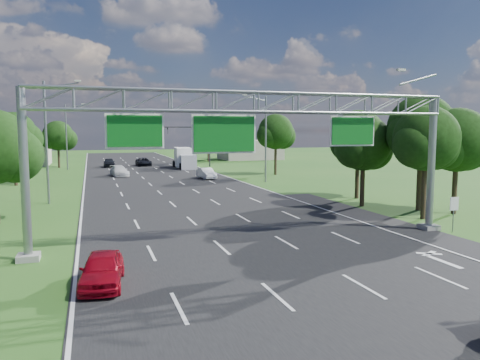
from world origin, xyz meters
name	(u,v)px	position (x,y,z in m)	size (l,w,h in m)	color
ground	(186,198)	(0.00, 30.00, 0.00)	(220.00, 220.00, 0.00)	#245519
road	(186,198)	(0.00, 30.00, 0.00)	(18.00, 180.00, 0.02)	black
road_flare	(391,224)	(10.20, 14.00, 0.00)	(3.00, 30.00, 0.02)	black
sign_gantry	(258,114)	(0.33, 12.00, 6.89)	(23.50, 1.00, 9.56)	gray
regulatory_sign	(454,207)	(12.40, 10.98, 1.51)	(0.60, 0.08, 2.10)	gray
traffic_signal	(189,136)	(7.48, 65.00, 5.17)	(12.21, 0.24, 7.00)	black
streetlight_l_near	(49,136)	(-11.30, 30.00, 5.58)	(2.97, 0.22, 10.16)	gray
streetlight_l_far	(68,134)	(-11.30, 65.00, 5.58)	(2.97, 0.22, 10.16)	gray
streetlight_r_mid	(264,134)	(11.30, 40.00, 5.58)	(2.97, 0.22, 10.16)	gray
tree_cluster_right	(403,140)	(14.80, 19.19, 5.31)	(9.91, 14.60, 8.68)	#2D2116
tree_verge_lb	(15,136)	(-15.92, 45.04, 5.41)	(5.76, 4.80, 8.06)	#2D2116
tree_verge_lc	(58,137)	(-12.92, 70.04, 4.98)	(5.76, 4.80, 7.62)	#2D2116
tree_verge_rd	(276,133)	(16.08, 48.04, 5.63)	(5.76, 4.80, 8.28)	#2D2116
tree_verge_re	(209,135)	(14.08, 78.04, 5.20)	(5.76, 4.80, 7.84)	#2D2116
building_left	(6,151)	(-22.00, 78.00, 2.50)	(14.00, 10.00, 5.00)	#A89C8D
building_right	(250,150)	(24.00, 82.00, 2.00)	(12.00, 9.00, 4.00)	#A89C8D
red_coupe	(102,269)	(-7.81, 7.22, 0.66)	(1.56, 3.88, 1.32)	maroon
car_queue_a	(119,171)	(-4.50, 52.43, 0.68)	(1.91, 4.71, 1.37)	silver
car_queue_b	(144,162)	(0.59, 70.15, 0.68)	(2.26, 4.90, 1.36)	black
car_queue_c	(109,163)	(-5.18, 68.98, 0.74)	(1.75, 4.35, 1.48)	black
car_queue_d	(206,173)	(5.70, 45.59, 0.68)	(1.45, 4.15, 1.37)	silver
box_truck	(184,158)	(6.36, 63.48, 1.56)	(3.06, 8.78, 3.25)	white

